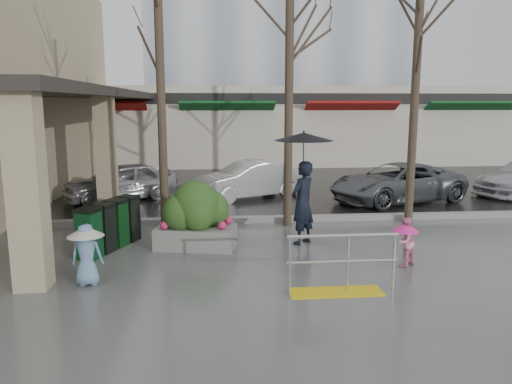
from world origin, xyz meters
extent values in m
plane|color=#51514F|center=(0.00, 0.00, 0.00)|extent=(120.00, 120.00, 0.00)
cube|color=black|center=(0.00, 22.00, 0.01)|extent=(120.00, 36.00, 0.01)
cube|color=gray|center=(0.00, 4.00, 0.07)|extent=(120.00, 0.30, 0.15)
cube|color=#2D2823|center=(-4.80, 8.00, 3.62)|extent=(2.80, 18.00, 0.25)
cube|color=tan|center=(-3.90, -0.50, 1.75)|extent=(0.55, 0.55, 3.50)
cube|color=tan|center=(-3.90, 6.00, 1.75)|extent=(0.55, 0.55, 3.50)
cube|color=beige|center=(2.00, 18.00, 2.00)|extent=(34.00, 6.00, 4.00)
cube|color=maroon|center=(-6.00, 15.10, 2.85)|extent=(4.50, 1.68, 0.87)
cube|color=#0F4C1E|center=(0.00, 15.10, 2.85)|extent=(4.50, 1.68, 0.87)
cube|color=maroon|center=(6.00, 15.10, 2.85)|extent=(4.50, 1.68, 0.87)
cube|color=#0F4C1E|center=(12.00, 15.10, 2.85)|extent=(4.50, 1.68, 0.87)
cube|color=black|center=(2.00, 15.10, 3.40)|extent=(34.00, 0.35, 0.50)
cube|color=yellow|center=(1.30, -1.20, 0.01)|extent=(1.60, 0.50, 0.02)
cylinder|color=silver|center=(0.50, -1.20, 0.50)|extent=(0.05, 0.05, 1.00)
cylinder|color=silver|center=(1.50, -1.20, 0.50)|extent=(0.05, 0.05, 1.00)
cylinder|color=silver|center=(2.30, -1.20, 0.50)|extent=(0.05, 0.05, 1.00)
cylinder|color=silver|center=(1.40, -1.20, 1.00)|extent=(1.90, 0.06, 0.06)
cylinder|color=silver|center=(1.40, -1.20, 0.55)|extent=(1.90, 0.04, 0.04)
cylinder|color=#382B21|center=(-2.00, 3.60, 3.40)|extent=(0.22, 0.22, 6.80)
cylinder|color=#382B21|center=(1.20, 3.60, 3.50)|extent=(0.22, 0.22, 7.00)
cylinder|color=#382B21|center=(4.50, 3.60, 3.25)|extent=(0.22, 0.22, 6.50)
imported|color=black|center=(1.27, 1.84, 0.95)|extent=(0.82, 0.81, 1.91)
cylinder|color=black|center=(1.27, 1.84, 1.94)|extent=(0.02, 0.02, 1.21)
cone|color=black|center=(1.27, 1.84, 2.45)|extent=(1.34, 1.34, 0.18)
sphere|color=black|center=(1.27, 1.84, 2.56)|extent=(0.05, 0.05, 0.05)
imported|color=pink|center=(3.00, 0.08, 0.49)|extent=(0.60, 0.58, 0.98)
cylinder|color=black|center=(3.00, 0.08, 0.67)|extent=(0.02, 0.02, 0.42)
cone|color=#FF28A0|center=(3.00, 0.08, 0.79)|extent=(0.53, 0.53, 0.18)
sphere|color=black|center=(3.00, 0.08, 0.90)|extent=(0.05, 0.05, 0.05)
imported|color=#668CB5|center=(-3.00, -0.43, 0.55)|extent=(0.55, 0.36, 1.11)
cylinder|color=black|center=(-3.00, -0.43, 0.81)|extent=(0.02, 0.02, 0.52)
cone|color=beige|center=(-3.00, -0.43, 0.98)|extent=(0.65, 0.65, 0.18)
sphere|color=black|center=(-3.00, -0.43, 1.09)|extent=(0.05, 0.05, 0.05)
cube|color=slate|center=(-1.15, 1.71, 0.24)|extent=(1.88, 1.20, 0.48)
ellipsoid|color=#1D3F14|center=(-1.15, 1.71, 0.96)|extent=(1.06, 0.96, 1.11)
sphere|color=#1D3F14|center=(-1.49, 1.61, 0.83)|extent=(0.76, 0.76, 0.76)
sphere|color=#1D3F14|center=(-0.81, 1.85, 0.84)|extent=(0.81, 0.81, 0.81)
cube|color=#0E3E1D|center=(-3.33, 1.12, 0.49)|extent=(0.53, 0.53, 0.99)
cube|color=black|center=(-3.33, 1.12, 1.03)|extent=(0.57, 0.57, 0.07)
cube|color=black|center=(-3.13, 1.57, 0.49)|extent=(0.53, 0.53, 0.99)
cube|color=black|center=(-3.13, 1.57, 1.03)|extent=(0.57, 0.57, 0.07)
cube|color=#0D3914|center=(-2.93, 2.02, 0.49)|extent=(0.53, 0.53, 0.99)
cube|color=black|center=(-2.93, 2.02, 1.03)|extent=(0.57, 0.57, 0.07)
cube|color=black|center=(-2.74, 2.47, 0.49)|extent=(0.53, 0.53, 0.99)
cube|color=black|center=(-2.74, 2.47, 1.03)|extent=(0.57, 0.57, 0.07)
imported|color=#A3A3A7|center=(-3.77, 7.47, 0.63)|extent=(3.97, 2.98, 1.26)
imported|color=silver|center=(0.48, 7.49, 0.63)|extent=(4.02, 2.86, 1.26)
imported|color=slate|center=(5.22, 6.40, 0.63)|extent=(4.97, 3.44, 1.26)
camera|label=1|loc=(-0.78, -9.12, 3.19)|focal=35.00mm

